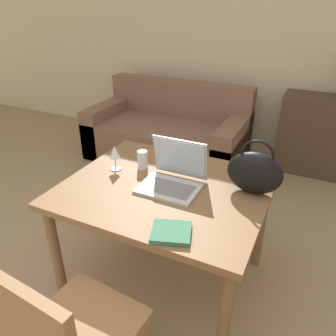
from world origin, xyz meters
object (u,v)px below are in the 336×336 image
object	(u,v)px
wine_glass	(115,154)
handbag	(255,172)
chair	(67,334)
laptop	(174,174)
couch	(169,134)
drinking_glass	(142,160)

from	to	relation	value
wine_glass	handbag	distance (m)	0.83
chair	laptop	size ratio (longest dim) A/B	2.64
handbag	couch	bearing A→B (deg)	128.75
wine_glass	handbag	size ratio (longest dim) A/B	0.51
laptop	drinking_glass	bearing A→B (deg)	160.08
drinking_glass	wine_glass	size ratio (longest dim) A/B	0.75
wine_glass	couch	bearing A→B (deg)	104.72
chair	laptop	bearing A→B (deg)	91.41
couch	wine_glass	size ratio (longest dim) A/B	10.99
chair	couch	xyz separation A→B (m)	(-0.78, 2.57, -0.21)
drinking_glass	wine_glass	bearing A→B (deg)	-150.03
handbag	laptop	bearing A→B (deg)	-165.63
chair	couch	world-z (taller)	chair
chair	laptop	world-z (taller)	laptop
chair	drinking_glass	size ratio (longest dim) A/B	7.41
drinking_glass	laptop	bearing A→B (deg)	-19.92
chair	laptop	xyz separation A→B (m)	(0.05, 0.89, 0.30)
couch	laptop	bearing A→B (deg)	-63.45
laptop	drinking_glass	distance (m)	0.27
chair	wine_glass	bearing A→B (deg)	116.07
couch	drinking_glass	size ratio (longest dim) A/B	14.73
handbag	wine_glass	bearing A→B (deg)	-173.21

